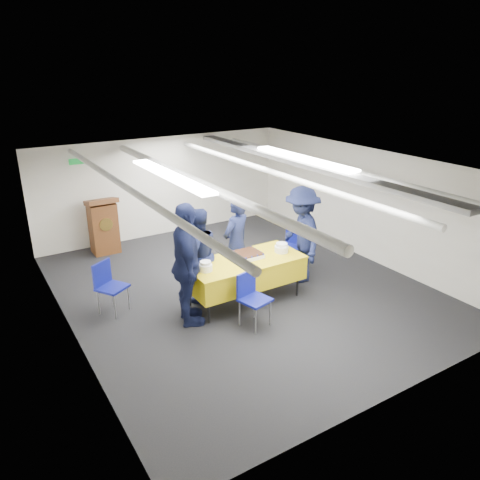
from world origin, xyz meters
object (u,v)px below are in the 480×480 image
serving_table (245,271)px  chair_right (292,242)px  sailor_a (236,244)px  podium (103,225)px  sheet_cake (246,255)px  chair_near (251,293)px  sailor_c (187,265)px  sailor_b (197,255)px  sailor_d (301,235)px  chair_left (108,282)px

serving_table → chair_right: 1.72m
sailor_a → podium: bearing=-84.8°
sheet_cake → podium: size_ratio=0.43×
chair_near → sailor_c: bearing=145.6°
podium → sailor_b: sailor_b is taller
sheet_cake → podium: podium is taller
podium → sailor_b: bearing=-76.1°
sailor_a → sailor_d: 1.25m
sheet_cake → sailor_c: 1.23m
serving_table → sailor_d: (1.34, 0.16, 0.35)m
sailor_c → serving_table: bearing=-65.1°
sailor_a → sailor_b: bearing=-20.4°
sailor_a → sailor_c: (-1.27, -0.64, 0.12)m
sailor_d → sailor_b: bearing=-84.2°
serving_table → podium: 3.73m
podium → sailor_d: bearing=-50.3°
chair_right → sailor_c: bearing=-162.5°
chair_left → sailor_b: 1.52m
podium → sailor_a: 3.34m
chair_near → sailor_a: bearing=69.1°
chair_right → chair_left: same height
chair_near → sailor_b: bearing=105.8°
sheet_cake → chair_right: size_ratio=0.62×
podium → sailor_c: (0.26, -3.60, 0.37)m
sailor_b → sailor_d: size_ratio=0.91×
sheet_cake → sailor_b: sailor_b is taller
sheet_cake → chair_left: chair_left is taller
serving_table → sailor_a: sailor_a is taller
podium → sailor_d: size_ratio=0.69×
sheet_cake → sailor_a: 0.43m
serving_table → chair_left: 2.27m
serving_table → sailor_c: sailor_c is taller
sailor_c → sailor_b: bearing=-20.3°
sailor_b → sailor_d: 2.02m
chair_left → sailor_c: bearing=-46.4°
sailor_a → sailor_b: (-0.79, -0.02, -0.04)m
sailor_a → chair_right: bearing=166.5°
sailor_a → sheet_cake: bearing=59.0°
sailor_a → sailor_b: sailor_a is taller
serving_table → sheet_cake: size_ratio=3.75×
chair_left → sailor_b: (1.44, -0.39, 0.30)m
serving_table → sailor_a: size_ratio=1.16×
podium → sailor_b: (0.74, -2.98, 0.21)m
podium → sailor_c: bearing=-85.9°
chair_right → chair_left: (-3.67, 0.15, 0.00)m
sailor_b → chair_right: bearing=-173.3°
sheet_cake → chair_right: 1.66m
sheet_cake → sailor_a: sailor_a is taller
serving_table → chair_right: size_ratio=2.31×
chair_right → sailor_c: sailor_c is taller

